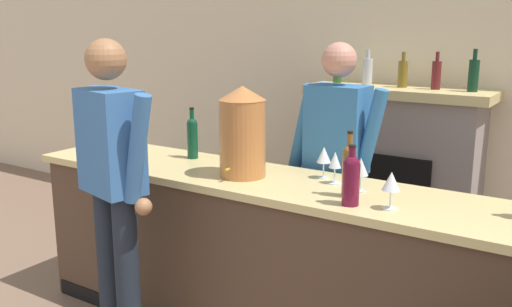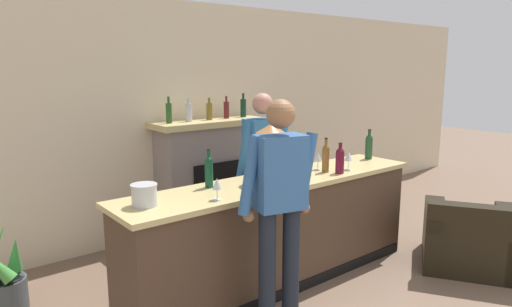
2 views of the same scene
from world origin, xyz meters
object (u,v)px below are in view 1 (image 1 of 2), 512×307
at_px(wine_glass_by_dispenser, 335,162).
at_px(potted_plant_corner, 133,197).
at_px(person_bartender, 335,170).
at_px(wine_bottle_cabernet_heavy, 192,136).
at_px(wine_bottle_merlot_tall, 349,168).
at_px(wine_glass_mid_counter, 136,147).
at_px(fireplace_stone, 395,174).
at_px(wine_glass_back_row, 324,156).
at_px(copper_dispenser, 242,131).
at_px(ice_bucket_steel, 105,138).
at_px(wine_bottle_riesling_slim, 351,178).
at_px(person_customer, 114,190).
at_px(wine_glass_near_bucket, 391,182).
at_px(wine_glass_front_left, 361,168).

bearing_deg(wine_glass_by_dispenser, potted_plant_corner, 159.86).
height_order(person_bartender, wine_glass_by_dispenser, person_bartender).
relative_size(wine_bottle_cabernet_heavy, wine_bottle_merlot_tall, 0.99).
distance_m(wine_bottle_cabernet_heavy, wine_glass_mid_counter, 0.39).
xyz_separation_m(wine_bottle_cabernet_heavy, wine_glass_by_dispenser, (1.03, -0.04, -0.02)).
bearing_deg(fireplace_stone, wine_glass_back_row, -87.98).
distance_m(potted_plant_corner, copper_dispenser, 2.47).
distance_m(ice_bucket_steel, wine_glass_back_row, 1.60).
relative_size(copper_dispenser, wine_glass_back_row, 2.86).
relative_size(fireplace_stone, wine_bottle_riesling_slim, 5.66).
bearing_deg(person_customer, person_bartender, 55.50).
height_order(person_bartender, wine_bottle_cabernet_heavy, person_bartender).
relative_size(person_customer, wine_bottle_riesling_slim, 5.99).
bearing_deg(person_customer, ice_bucket_steel, 140.15).
bearing_deg(person_customer, potted_plant_corner, 133.50).
relative_size(wine_glass_by_dispenser, wine_glass_mid_counter, 1.03).
xyz_separation_m(fireplace_stone, wine_bottle_merlot_tall, (0.31, -1.60, 0.44)).
bearing_deg(wine_glass_near_bucket, person_bartender, 132.62).
xyz_separation_m(wine_glass_mid_counter, wine_glass_back_row, (1.09, 0.37, 0.01)).
distance_m(person_bartender, wine_bottle_cabernet_heavy, 0.94).
relative_size(ice_bucket_steel, wine_bottle_riesling_slim, 0.66).
distance_m(potted_plant_corner, wine_glass_near_bucket, 3.26).
relative_size(ice_bucket_steel, wine_bottle_cabernet_heavy, 0.59).
relative_size(wine_glass_mid_counter, wine_glass_back_row, 0.95).
height_order(person_bartender, wine_bottle_merlot_tall, person_bartender).
xyz_separation_m(fireplace_stone, wine_glass_by_dispenser, (0.15, -1.42, 0.41)).
xyz_separation_m(wine_bottle_merlot_tall, wine_glass_front_left, (0.02, 0.12, -0.02)).
distance_m(person_customer, person_bartender, 1.34).
xyz_separation_m(person_bartender, wine_bottle_cabernet_heavy, (-0.86, -0.33, 0.17)).
bearing_deg(ice_bucket_steel, wine_glass_front_left, 1.08).
relative_size(person_bartender, wine_bottle_riesling_slim, 5.88).
height_order(person_customer, person_bartender, person_customer).
xyz_separation_m(person_bartender, copper_dispenser, (-0.34, -0.52, 0.29)).
height_order(wine_bottle_cabernet_heavy, wine_glass_by_dispenser, wine_bottle_cabernet_heavy).
bearing_deg(wine_glass_mid_counter, person_bartender, 33.71).
height_order(fireplace_stone, person_customer, person_customer).
bearing_deg(potted_plant_corner, wine_bottle_merlot_tall, -22.40).
bearing_deg(person_bartender, copper_dispenser, -123.12).
distance_m(fireplace_stone, person_customer, 2.31).
xyz_separation_m(copper_dispenser, wine_glass_near_bucket, (0.92, -0.11, -0.13)).
bearing_deg(copper_dispenser, ice_bucket_steel, 177.79).
distance_m(wine_bottle_riesling_slim, wine_glass_by_dispenser, 0.38).
xyz_separation_m(wine_bottle_cabernet_heavy, wine_bottle_merlot_tall, (1.19, -0.23, 0.00)).
height_order(person_customer, wine_glass_front_left, person_customer).
bearing_deg(copper_dispenser, wine_glass_back_row, 27.53).
xyz_separation_m(wine_glass_by_dispenser, wine_glass_back_row, (-0.10, 0.07, 0.01)).
xyz_separation_m(wine_bottle_riesling_slim, wine_glass_front_left, (-0.05, 0.24, -0.01)).
distance_m(person_bartender, copper_dispenser, 0.68).
bearing_deg(ice_bucket_steel, person_customer, -39.85).
distance_m(copper_dispenser, wine_bottle_cabernet_heavy, 0.57).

